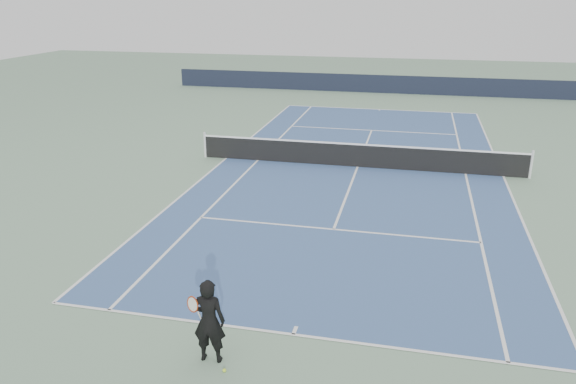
# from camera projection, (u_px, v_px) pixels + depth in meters

# --- Properties ---
(ground) EXTENTS (80.00, 80.00, 0.00)m
(ground) POSITION_uv_depth(u_px,v_px,m) (358.00, 167.00, 22.25)
(ground) COLOR gray
(court_surface) EXTENTS (10.97, 23.77, 0.01)m
(court_surface) POSITION_uv_depth(u_px,v_px,m) (358.00, 167.00, 22.25)
(court_surface) COLOR #395688
(court_surface) RESTS_ON ground
(tennis_net) EXTENTS (12.90, 0.10, 1.07)m
(tennis_net) POSITION_uv_depth(u_px,v_px,m) (358.00, 155.00, 22.08)
(tennis_net) COLOR silver
(tennis_net) RESTS_ON ground
(windscreen_far) EXTENTS (30.00, 0.25, 1.20)m
(windscreen_far) POSITION_uv_depth(u_px,v_px,m) (387.00, 84.00, 38.47)
(windscreen_far) COLOR black
(windscreen_far) RESTS_ON ground
(tennis_player) EXTENTS (0.78, 0.50, 1.68)m
(tennis_player) POSITION_uv_depth(u_px,v_px,m) (209.00, 321.00, 10.31)
(tennis_player) COLOR black
(tennis_player) RESTS_ON ground
(tennis_ball) EXTENTS (0.07, 0.07, 0.07)m
(tennis_ball) POSITION_uv_depth(u_px,v_px,m) (224.00, 370.00, 10.23)
(tennis_ball) COLOR #C4E82F
(tennis_ball) RESTS_ON ground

